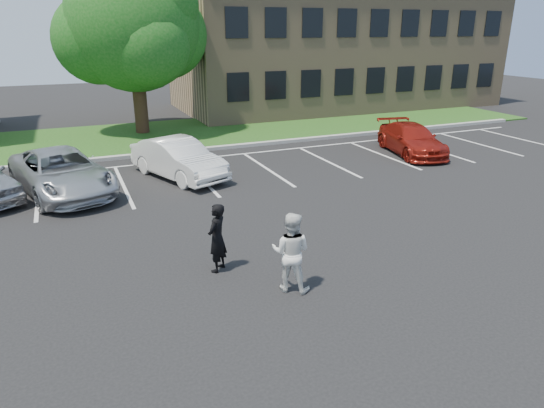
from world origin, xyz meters
The scene contains 11 objects.
ground_plane centered at (0.00, 0.00, 0.00)m, with size 90.00×90.00×0.00m, color black.
curb centered at (0.00, 12.00, 0.07)m, with size 40.00×0.30×0.15m, color gray.
grass_strip centered at (0.00, 16.00, 0.04)m, with size 44.00×8.00×0.08m, color #0D400D.
stall_lines centered at (1.40, 8.95, 0.01)m, with size 34.00×5.36×0.01m.
office_building centered at (14.00, 21.99, 4.16)m, with size 22.40×10.40×8.30m.
tree centered at (-0.56, 17.13, 5.35)m, with size 7.80×7.20×8.80m.
man_black_suit centered at (-1.59, 0.50, 0.82)m, with size 0.60×0.39×1.64m, color black.
man_white_shirt centered at (-0.41, -0.96, 0.88)m, with size 0.86×0.67×1.77m, color silver.
car_silver_minivan centered at (-4.75, 7.96, 0.74)m, with size 2.45×5.32×1.48m, color #AFB2B7.
car_white_sedan centered at (-0.71, 8.23, 0.73)m, with size 1.55×4.44×1.46m, color white.
car_red_compact centered at (9.71, 7.79, 0.65)m, with size 1.83×4.49×1.30m, color maroon.
Camera 1 is at (-4.44, -9.32, 5.35)m, focal length 32.00 mm.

